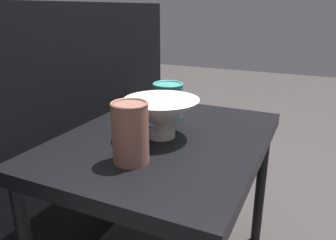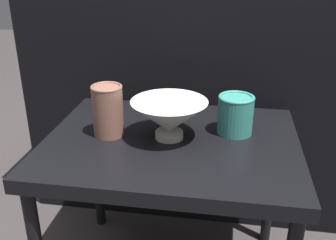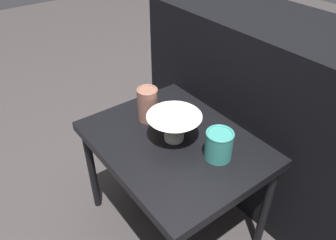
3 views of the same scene
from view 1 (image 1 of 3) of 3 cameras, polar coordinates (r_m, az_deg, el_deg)
name	(u,v)px [view 1 (image 1 of 3)]	position (r m, az deg, el deg)	size (l,w,h in m)	color
table	(164,153)	(0.98, -0.65, -5.81)	(0.72, 0.56, 0.52)	black
couch_backdrop	(25,131)	(1.32, -23.68, -1.69)	(1.25, 0.50, 0.90)	black
bowl	(161,115)	(0.93, -1.17, 0.82)	(0.22, 0.22, 0.11)	silver
vase_textured_left	(130,132)	(0.78, -6.72, -2.03)	(0.09, 0.09, 0.15)	brown
vase_colorful_right	(168,99)	(1.11, -0.01, 3.70)	(0.10, 0.10, 0.12)	teal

